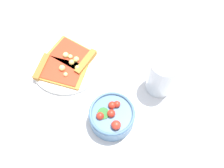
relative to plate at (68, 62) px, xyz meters
name	(u,v)px	position (x,y,z in m)	size (l,w,h in m)	color
ground_plane	(77,64)	(-0.02, 0.02, -0.01)	(2.40, 2.40, 0.00)	silver
plate	(68,62)	(0.00, 0.00, 0.00)	(0.23, 0.23, 0.01)	white
pizza_slice_near	(59,71)	(0.04, 0.02, 0.01)	(0.16, 0.17, 0.03)	gold
pizza_slice_far	(74,56)	(-0.02, 0.00, 0.01)	(0.14, 0.16, 0.02)	gold
salad_bowl	(112,116)	(0.00, 0.24, 0.03)	(0.13, 0.13, 0.08)	#4C7299
soda_glass	(162,76)	(-0.18, 0.24, 0.06)	(0.08, 0.08, 0.13)	silver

